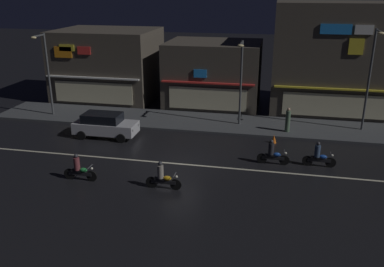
{
  "coord_description": "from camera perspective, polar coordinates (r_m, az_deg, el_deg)",
  "views": [
    {
      "loc": [
        5.27,
        -21.41,
        9.91
      ],
      "look_at": [
        0.24,
        2.88,
        0.9
      ],
      "focal_mm": 38.23,
      "sensor_mm": 36.0,
      "label": 1
    }
  ],
  "objects": [
    {
      "name": "streetlamp_east",
      "position": [
        30.67,
        23.67,
        7.81
      ],
      "size": [
        0.44,
        1.64,
        7.1
      ],
      "color": "#47494C",
      "rests_on": "sidewalk_far"
    },
    {
      "name": "streetlamp_west",
      "position": [
        33.76,
        -19.69,
        8.65
      ],
      "size": [
        0.44,
        1.64,
        6.39
      ],
      "color": "#47494C",
      "rests_on": "sidewalk_far"
    },
    {
      "name": "traffic_cone",
      "position": [
        27.78,
        11.35,
        -0.74
      ],
      "size": [
        0.36,
        0.36,
        0.55
      ],
      "primitive_type": "cone",
      "color": "orange",
      "rests_on": "ground"
    },
    {
      "name": "streetlamp_mid",
      "position": [
        29.67,
        6.83,
        8.0
      ],
      "size": [
        0.44,
        1.64,
        6.15
      ],
      "color": "#47494C",
      "rests_on": "sidewalk_far"
    },
    {
      "name": "motorcycle_trailing_far",
      "position": [
        24.36,
        11.16,
        -2.82
      ],
      "size": [
        1.9,
        0.6,
        1.52
      ],
      "rotation": [
        0.0,
        0.0,
        0.03
      ],
      "color": "black",
      "rests_on": "ground"
    },
    {
      "name": "storefront_right_block",
      "position": [
        38.8,
        -11.6,
        9.46
      ],
      "size": [
        8.75,
        7.26,
        6.22
      ],
      "color": "#4C443A",
      "rests_on": "ground"
    },
    {
      "name": "storefront_left_block",
      "position": [
        35.84,
        3.04,
        8.35
      ],
      "size": [
        7.9,
        6.53,
        5.45
      ],
      "color": "#4C443A",
      "rests_on": "ground"
    },
    {
      "name": "motorcycle_lead",
      "position": [
        22.79,
        -15.49,
        -4.84
      ],
      "size": [
        1.9,
        0.6,
        1.52
      ],
      "rotation": [
        0.0,
        0.0,
        3.13
      ],
      "color": "black",
      "rests_on": "ground"
    },
    {
      "name": "sidewalk_far",
      "position": [
        31.31,
        1.41,
        1.63
      ],
      "size": [
        32.84,
        4.55,
        0.14
      ],
      "primitive_type": "cube",
      "color": "#424447",
      "rests_on": "ground"
    },
    {
      "name": "motorcycle_opposite_lane",
      "position": [
        24.7,
        17.25,
        -3.05
      ],
      "size": [
        1.9,
        0.6,
        1.52
      ],
      "rotation": [
        0.0,
        0.0,
        -0.11
      ],
      "color": "black",
      "rests_on": "ground"
    },
    {
      "name": "pedestrian_on_sidewalk",
      "position": [
        29.55,
        13.22,
        1.77
      ],
      "size": [
        0.34,
        0.34,
        1.74
      ],
      "rotation": [
        0.0,
        0.0,
        3.75
      ],
      "color": "#4C664C",
      "rests_on": "sidewalk_far"
    },
    {
      "name": "ground_plane",
      "position": [
        24.17,
        -1.95,
        -4.26
      ],
      "size": [
        140.0,
        140.0,
        0.0
      ],
      "primitive_type": "plane",
      "color": "black"
    },
    {
      "name": "lane_divider_stripe",
      "position": [
        24.17,
        -1.95,
        -4.25
      ],
      "size": [
        31.2,
        0.16,
        0.01
      ],
      "primitive_type": "cube",
      "color": "beige",
      "rests_on": "ground"
    },
    {
      "name": "motorcycle_following",
      "position": [
        21.13,
        -4.15,
        -6.14
      ],
      "size": [
        1.9,
        0.6,
        1.52
      ],
      "rotation": [
        0.0,
        0.0,
        3.03
      ],
      "color": "black",
      "rests_on": "ground"
    },
    {
      "name": "storefront_center_block",
      "position": [
        35.67,
        19.23,
        9.92
      ],
      "size": [
        9.74,
        6.97,
        8.74
      ],
      "color": "#4C443A",
      "rests_on": "ground"
    },
    {
      "name": "parked_car_near_kerb",
      "position": [
        28.8,
        -12.05,
        1.21
      ],
      "size": [
        4.3,
        1.98,
        1.67
      ],
      "color": "silver",
      "rests_on": "ground"
    }
  ]
}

